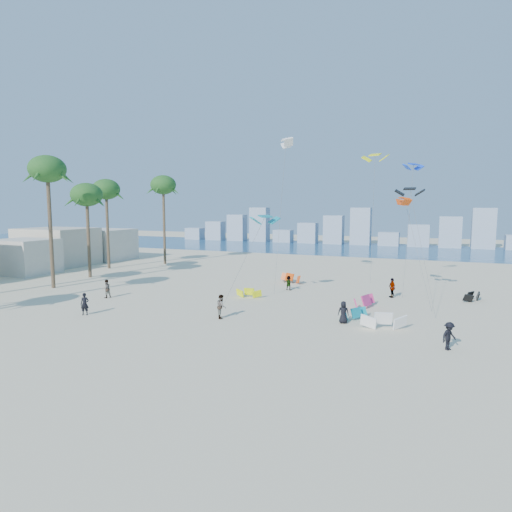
% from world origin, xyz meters
% --- Properties ---
extents(ground, '(220.00, 220.00, 0.00)m').
position_xyz_m(ground, '(0.00, 0.00, 0.00)').
color(ground, beige).
rests_on(ground, ground).
extents(ocean, '(220.00, 220.00, 0.00)m').
position_xyz_m(ocean, '(0.00, 72.00, 0.01)').
color(ocean, navy).
rests_on(ocean, ground).
extents(kitesurfer_near, '(0.78, 0.69, 1.80)m').
position_xyz_m(kitesurfer_near, '(-8.76, 8.22, 0.90)').
color(kitesurfer_near, black).
rests_on(kitesurfer_near, ground).
extents(kitesurfer_mid, '(1.05, 1.14, 1.88)m').
position_xyz_m(kitesurfer_mid, '(1.90, 11.57, 0.94)').
color(kitesurfer_mid, gray).
rests_on(kitesurfer_mid, ground).
extents(kitesurfers_far, '(39.60, 18.10, 1.89)m').
position_xyz_m(kitesurfers_far, '(8.88, 18.00, 0.86)').
color(kitesurfers_far, black).
rests_on(kitesurfers_far, ground).
extents(grounded_kites, '(22.11, 17.29, 1.04)m').
position_xyz_m(grounded_kites, '(10.02, 20.09, 0.47)').
color(grounded_kites, '#F2FF0D').
rests_on(grounded_kites, ground).
extents(flying_kites, '(31.35, 34.57, 16.61)m').
position_xyz_m(flying_kites, '(12.58, 24.52, 11.30)').
color(flying_kites, '#0D8EA0').
rests_on(flying_kites, ground).
extents(palm_row, '(9.89, 44.80, 15.73)m').
position_xyz_m(palm_row, '(-21.72, 16.13, 11.40)').
color(palm_row, brown).
rests_on(palm_row, ground).
extents(beachfront_buildings, '(11.50, 43.00, 6.00)m').
position_xyz_m(beachfront_buildings, '(-33.69, 20.82, 2.67)').
color(beachfront_buildings, beige).
rests_on(beachfront_buildings, ground).
extents(distant_skyline, '(85.00, 3.00, 8.40)m').
position_xyz_m(distant_skyline, '(-1.19, 82.00, 3.09)').
color(distant_skyline, '#9EADBF').
rests_on(distant_skyline, ground).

